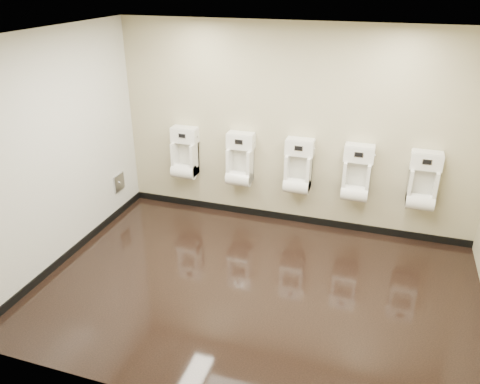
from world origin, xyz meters
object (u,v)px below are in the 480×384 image
(urinal_1, at_px, (240,163))
(urinal_4, at_px, (422,185))
(urinal_0, at_px, (185,157))
(urinal_2, at_px, (298,170))
(urinal_3, at_px, (356,177))
(access_panel, at_px, (119,183))

(urinal_1, bearing_deg, urinal_4, 0.00)
(urinal_4, bearing_deg, urinal_1, 180.00)
(urinal_0, bearing_deg, urinal_2, 0.00)
(urinal_1, bearing_deg, urinal_2, 0.00)
(urinal_2, distance_m, urinal_4, 1.62)
(urinal_2, relative_size, urinal_3, 1.00)
(access_panel, xyz_separation_m, urinal_4, (4.22, 0.42, 0.37))
(urinal_1, distance_m, urinal_3, 1.63)
(urinal_1, xyz_separation_m, urinal_4, (2.46, 0.00, 0.00))
(access_panel, height_order, urinal_3, urinal_3)
(urinal_1, bearing_deg, urinal_3, 0.00)
(urinal_0, distance_m, urinal_1, 0.86)
(urinal_3, bearing_deg, access_panel, -172.96)
(urinal_3, bearing_deg, urinal_1, 180.00)
(access_panel, xyz_separation_m, urinal_1, (1.76, 0.42, 0.37))
(urinal_0, xyz_separation_m, urinal_1, (0.86, 0.00, 0.00))
(urinal_1, distance_m, urinal_2, 0.84)
(urinal_0, distance_m, urinal_4, 3.32)
(urinal_1, bearing_deg, access_panel, -166.63)
(access_panel, bearing_deg, urinal_1, 13.37)
(urinal_1, relative_size, urinal_4, 1.00)
(urinal_2, height_order, urinal_3, same)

